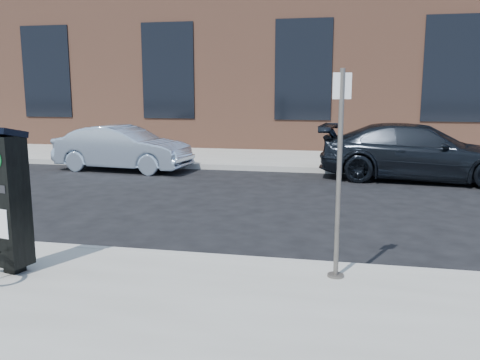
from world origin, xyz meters
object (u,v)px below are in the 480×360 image
(parking_kiosk, at_px, (9,199))
(car_dark, at_px, (418,152))
(car_silver, at_px, (123,148))
(sign_pole, at_px, (339,177))

(parking_kiosk, relative_size, car_dark, 0.35)
(car_silver, bearing_deg, sign_pole, -136.03)
(parking_kiosk, relative_size, car_silver, 0.45)
(parking_kiosk, height_order, sign_pole, sign_pole)
(parking_kiosk, bearing_deg, car_silver, 119.23)
(parking_kiosk, xyz_separation_m, sign_pole, (3.81, 0.63, 0.29))
(car_silver, xyz_separation_m, car_dark, (8.16, 0.08, 0.08))
(parking_kiosk, distance_m, car_silver, 8.79)
(parking_kiosk, height_order, car_silver, parking_kiosk)
(parking_kiosk, distance_m, sign_pole, 3.88)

